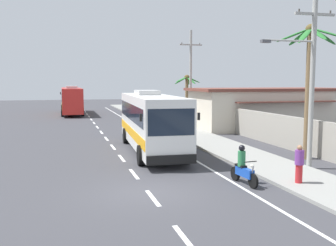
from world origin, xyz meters
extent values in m
plane|color=#3A3A3F|center=(0.00, 0.00, 0.00)|extent=(160.00, 160.00, 0.00)
cube|color=gray|center=(6.80, 10.00, 0.07)|extent=(3.20, 90.00, 0.14)
cube|color=white|center=(0.00, -4.70, 0.00)|extent=(0.16, 2.00, 0.01)
cube|color=white|center=(0.00, -0.88, 0.00)|extent=(0.16, 2.00, 0.01)
cube|color=white|center=(0.00, 2.94, 0.00)|extent=(0.16, 2.00, 0.01)
cube|color=white|center=(0.00, 6.77, 0.00)|extent=(0.16, 2.00, 0.01)
cube|color=white|center=(0.00, 10.59, 0.00)|extent=(0.16, 2.00, 0.01)
cube|color=white|center=(0.00, 14.42, 0.00)|extent=(0.16, 2.00, 0.01)
cube|color=white|center=(0.00, 18.24, 0.00)|extent=(0.16, 2.00, 0.01)
cube|color=white|center=(0.00, 22.06, 0.00)|extent=(0.16, 2.00, 0.01)
cube|color=white|center=(0.00, 25.89, 0.00)|extent=(0.16, 2.00, 0.01)
cube|color=white|center=(0.00, 29.71, 0.00)|extent=(0.16, 2.00, 0.01)
cube|color=white|center=(0.00, 33.53, 0.00)|extent=(0.16, 2.00, 0.01)
cube|color=white|center=(0.00, 37.36, 0.00)|extent=(0.16, 2.00, 0.01)
cube|color=white|center=(0.00, 41.18, 0.00)|extent=(0.16, 2.00, 0.01)
cube|color=white|center=(0.00, 45.01, 0.00)|extent=(0.16, 2.00, 0.01)
cube|color=white|center=(0.00, 48.83, 0.00)|extent=(0.16, 2.00, 0.01)
cube|color=white|center=(3.76, 15.00, 0.00)|extent=(0.14, 70.00, 0.01)
cube|color=#9E998E|center=(10.60, 14.00, 1.05)|extent=(0.24, 60.00, 2.09)
cube|color=white|center=(2.07, 8.53, 1.90)|extent=(3.02, 11.37, 3.02)
cube|color=#192333|center=(2.08, 8.73, 2.43)|extent=(3.00, 10.47, 0.97)
cube|color=#192333|center=(1.78, 2.95, 2.35)|extent=(2.24, 0.22, 1.27)
cube|color=orange|center=(2.07, 8.53, 1.22)|extent=(3.04, 11.14, 0.54)
cube|color=black|center=(1.78, 2.86, 0.59)|extent=(2.39, 0.28, 0.44)
cube|color=#B7B7B7|center=(2.15, 9.93, 3.55)|extent=(1.47, 2.54, 0.28)
cube|color=black|center=(3.19, 3.09, 2.58)|extent=(0.12, 0.09, 0.36)
cube|color=black|center=(0.40, 3.23, 2.58)|extent=(0.12, 0.09, 0.36)
cylinder|color=black|center=(3.06, 4.53, 0.52)|extent=(0.37, 1.06, 1.04)
cylinder|color=black|center=(0.68, 4.66, 0.52)|extent=(0.37, 1.06, 1.04)
cylinder|color=black|center=(3.44, 11.84, 0.52)|extent=(0.37, 1.06, 1.04)
cylinder|color=black|center=(1.06, 11.96, 0.52)|extent=(0.37, 1.06, 1.04)
cube|color=red|center=(-1.92, 37.85, 1.90)|extent=(2.45, 12.19, 3.02)
cube|color=#192333|center=(-1.92, 37.65, 2.43)|extent=(2.48, 11.21, 0.97)
cube|color=#192333|center=(-1.92, 43.90, 2.35)|extent=(2.25, 0.10, 1.27)
cube|color=yellow|center=(-1.92, 37.85, 1.22)|extent=(2.49, 11.95, 0.54)
cube|color=black|center=(-1.92, 43.99, 0.59)|extent=(2.40, 0.16, 0.44)
cube|color=#B7B7B7|center=(-1.92, 36.32, 3.55)|extent=(1.35, 2.68, 0.28)
cube|color=black|center=(-3.32, 43.69, 2.58)|extent=(0.12, 0.08, 0.36)
cube|color=black|center=(-0.51, 43.69, 2.58)|extent=(0.12, 0.08, 0.36)
cylinder|color=black|center=(-3.12, 42.11, 0.52)|extent=(0.32, 1.04, 1.04)
cylinder|color=black|center=(-0.72, 42.11, 0.52)|extent=(0.32, 1.04, 1.04)
cylinder|color=black|center=(-3.11, 34.19, 0.52)|extent=(0.32, 1.04, 1.04)
cylinder|color=black|center=(-0.72, 34.19, 0.52)|extent=(0.32, 1.04, 1.04)
cylinder|color=black|center=(4.31, 17.03, 0.30)|extent=(0.14, 0.61, 0.60)
cylinder|color=black|center=(4.41, 18.39, 0.30)|extent=(0.16, 0.61, 0.60)
cube|color=gold|center=(4.36, 17.66, 0.52)|extent=(0.32, 1.11, 0.36)
cube|color=black|center=(4.38, 17.96, 0.72)|extent=(0.28, 0.62, 0.12)
cylinder|color=gray|center=(4.32, 17.15, 0.60)|extent=(0.08, 0.32, 0.67)
cylinder|color=black|center=(4.33, 17.25, 1.04)|extent=(0.56, 0.08, 0.04)
sphere|color=#EAEACC|center=(4.32, 17.13, 0.90)|extent=(0.14, 0.14, 0.14)
cylinder|color=#2D7A47|center=(4.37, 17.91, 1.03)|extent=(0.32, 0.32, 0.63)
sphere|color=black|center=(4.37, 17.91, 1.48)|extent=(0.26, 0.26, 0.26)
cylinder|color=black|center=(4.14, -0.70, 0.30)|extent=(0.16, 0.61, 0.60)
cylinder|color=black|center=(4.00, 0.66, 0.30)|extent=(0.18, 0.61, 0.60)
cube|color=#1947B2|center=(4.07, -0.07, 0.52)|extent=(0.35, 1.12, 0.36)
cube|color=black|center=(4.04, 0.23, 0.72)|extent=(0.30, 0.62, 0.12)
cylinder|color=gray|center=(4.12, -0.58, 0.60)|extent=(0.09, 0.32, 0.67)
cylinder|color=black|center=(4.11, -0.48, 1.04)|extent=(0.56, 0.10, 0.04)
sphere|color=#EAEACC|center=(4.13, -0.60, 0.90)|extent=(0.14, 0.14, 0.14)
cylinder|color=#2D7A47|center=(4.05, 0.18, 1.04)|extent=(0.32, 0.32, 0.64)
sphere|color=black|center=(4.05, 0.18, 1.49)|extent=(0.26, 0.26, 0.26)
cylinder|color=#2D7A47|center=(6.00, 21.56, 0.53)|extent=(0.28, 0.28, 0.78)
cylinder|color=#2D7A47|center=(6.00, 21.56, 1.23)|extent=(0.36, 0.36, 0.62)
sphere|color=#9E704C|center=(6.00, 21.56, 1.64)|extent=(0.21, 0.21, 0.21)
cylinder|color=gold|center=(6.64, 18.72, 0.58)|extent=(0.28, 0.28, 0.87)
cylinder|color=beige|center=(6.64, 18.72, 1.35)|extent=(0.36, 0.36, 0.69)
sphere|color=#9E704C|center=(6.64, 18.72, 1.81)|extent=(0.24, 0.24, 0.24)
cylinder|color=red|center=(6.09, -0.86, 0.52)|extent=(0.28, 0.28, 0.75)
cylinder|color=#75388E|center=(6.09, -0.86, 1.19)|extent=(0.36, 0.36, 0.59)
sphere|color=#9E704C|center=(6.09, -0.86, 1.58)|extent=(0.22, 0.22, 0.22)
cylinder|color=#9E9E99|center=(8.44, 1.78, 4.35)|extent=(0.24, 0.24, 8.71)
cube|color=#9E9E99|center=(8.44, 1.78, 7.38)|extent=(2.12, 0.12, 0.12)
cylinder|color=#4C4742|center=(7.59, 1.78, 7.50)|extent=(0.08, 0.08, 0.16)
cylinder|color=#4C4742|center=(9.29, 1.78, 7.50)|extent=(0.08, 0.08, 0.16)
cylinder|color=#9E9E99|center=(7.18, 1.78, 6.12)|extent=(2.53, 0.09, 0.09)
cube|color=#4C4C51|center=(5.91, 1.78, 6.06)|extent=(0.44, 0.24, 0.14)
cylinder|color=#9E9E99|center=(8.86, 21.14, 4.55)|extent=(0.24, 0.24, 9.10)
cube|color=#9E9E99|center=(8.86, 21.14, 7.73)|extent=(2.24, 0.12, 0.12)
cylinder|color=#4C4742|center=(7.97, 21.14, 7.85)|extent=(0.08, 0.08, 0.16)
cylinder|color=#4C4742|center=(9.76, 21.14, 7.85)|extent=(0.08, 0.08, 0.16)
cylinder|color=brown|center=(9.78, 3.93, 3.48)|extent=(0.35, 0.35, 6.96)
ellipsoid|color=#28702D|center=(10.63, 4.00, 6.66)|extent=(1.78, 0.50, 0.91)
ellipsoid|color=#28702D|center=(10.30, 4.54, 6.58)|extent=(1.35, 1.52, 1.07)
ellipsoid|color=#28702D|center=(9.69, 4.78, 6.69)|extent=(0.55, 1.80, 0.87)
ellipsoid|color=#28702D|center=(8.99, 4.31, 6.72)|extent=(1.77, 1.10, 0.80)
ellipsoid|color=#28702D|center=(9.10, 3.45, 6.62)|extent=(1.61, 1.28, 1.00)
ellipsoid|color=#28702D|center=(9.63, 3.08, 6.67)|extent=(0.67, 1.80, 0.89)
ellipsoid|color=#28702D|center=(10.26, 3.18, 6.74)|extent=(1.28, 1.72, 0.75)
sphere|color=brown|center=(9.78, 3.93, 7.01)|extent=(0.56, 0.56, 0.56)
cylinder|color=brown|center=(9.28, 23.58, 2.31)|extent=(0.33, 0.33, 4.62)
ellipsoid|color=#28702D|center=(10.00, 23.63, 4.43)|extent=(1.51, 0.47, 0.69)
ellipsoid|color=#28702D|center=(9.60, 24.17, 4.33)|extent=(0.97, 1.40, 0.88)
ellipsoid|color=#28702D|center=(8.76, 24.01, 4.35)|extent=(1.32, 1.19, 0.84)
ellipsoid|color=#28702D|center=(8.62, 23.26, 4.47)|extent=(1.51, 0.97, 0.62)
ellipsoid|color=#28702D|center=(9.52, 22.93, 4.37)|extent=(0.83, 1.48, 0.80)
sphere|color=brown|center=(9.28, 23.58, 4.67)|extent=(0.56, 0.56, 0.56)
cube|color=beige|center=(15.07, 17.49, 1.71)|extent=(13.31, 6.07, 3.42)
cube|color=brown|center=(15.07, 17.49, 3.54)|extent=(14.11, 6.43, 0.24)
cube|color=brown|center=(15.07, 14.11, 2.56)|extent=(9.32, 0.80, 0.10)
camera|label=1|loc=(-3.09, -14.25, 4.22)|focal=41.28mm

